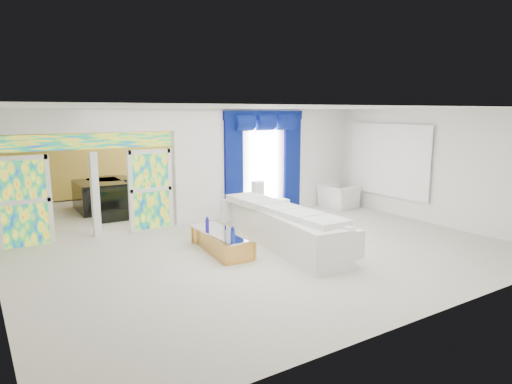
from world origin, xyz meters
TOP-DOWN VIEW (x-y plane):
  - floor at (0.00, 0.00)m, footprint 12.00×12.00m
  - dividing_wall at (2.15, 1.00)m, footprint 5.70×0.18m
  - dividing_header at (-2.85, 1.00)m, footprint 4.30×0.18m
  - stained_panel_left at (-4.28, 1.00)m, footprint 0.95×0.04m
  - stained_panel_right at (-1.42, 1.00)m, footprint 0.95×0.04m
  - stained_transom at (-2.85, 1.00)m, footprint 4.00×0.05m
  - window_pane at (1.90, 0.90)m, footprint 1.00×0.02m
  - blue_drape_left at (0.90, 0.87)m, footprint 0.55×0.10m
  - blue_drape_right at (2.90, 0.87)m, footprint 0.55×0.10m
  - blue_pelmet at (1.90, 0.87)m, footprint 2.60×0.12m
  - wall_mirror at (4.94, -1.00)m, footprint 0.04×2.70m
  - gold_curtains at (0.00, 5.90)m, footprint 9.70×0.12m
  - white_sofa at (0.49, -1.96)m, footprint 1.34×4.13m
  - coffee_table at (-0.86, -1.66)m, footprint 0.83×1.90m
  - console_table at (1.81, 0.60)m, footprint 1.33×0.49m
  - table_lamp at (1.51, 0.60)m, footprint 0.36×0.36m
  - armchair at (4.30, 0.38)m, footprint 1.01×1.14m
  - grand_piano at (-1.97, 3.91)m, footprint 1.35×1.74m
  - piano_bench at (-1.97, 2.31)m, footprint 0.88×0.36m
  - tv_console at (-4.40, 3.49)m, footprint 0.64×0.59m
  - chandelier at (-2.30, 3.40)m, footprint 0.60×0.60m
  - decanters at (-0.91, -1.84)m, footprint 0.12×1.15m

SIDE VIEW (x-z plane):
  - floor at x=0.00m, z-range 0.00..0.00m
  - piano_bench at x=-1.97m, z-range 0.00..0.29m
  - coffee_table at x=-0.86m, z-range 0.00..0.41m
  - console_table at x=1.81m, z-range 0.00..0.44m
  - armchair at x=4.30m, z-range 0.00..0.70m
  - white_sofa at x=0.49m, z-range 0.00..0.77m
  - grand_piano at x=-1.97m, z-range 0.00..0.86m
  - tv_console at x=-4.40m, z-range 0.00..0.87m
  - decanters at x=-0.91m, z-range 0.40..0.60m
  - table_lamp at x=1.51m, z-range 0.44..1.02m
  - stained_panel_left at x=-4.28m, z-range 0.00..2.00m
  - stained_panel_right at x=-1.42m, z-range 0.00..2.00m
  - blue_drape_left at x=0.90m, z-range 0.00..2.80m
  - blue_drape_right at x=2.90m, z-range 0.00..2.80m
  - window_pane at x=1.90m, z-range 0.30..2.60m
  - dividing_wall at x=2.15m, z-range 0.00..3.00m
  - gold_curtains at x=0.00m, z-range 0.05..2.95m
  - wall_mirror at x=4.94m, z-range 0.60..2.50m
  - stained_transom at x=-2.85m, z-range 2.08..2.42m
  - chandelier at x=-2.30m, z-range 2.35..2.95m
  - dividing_header at x=-2.85m, z-range 2.45..3.00m
  - blue_pelmet at x=1.90m, z-range 2.69..2.94m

